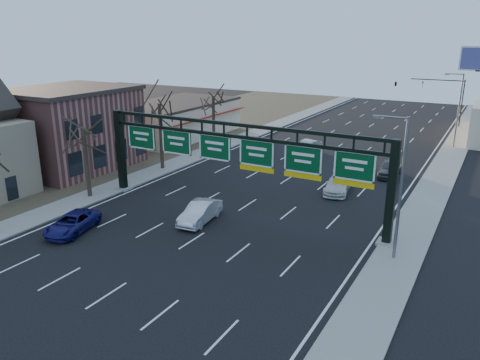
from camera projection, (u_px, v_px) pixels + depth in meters
The scene contains 19 objects.
ground at pixel (174, 252), 30.27m from camera, with size 160.00×160.00×0.00m, color black.
sidewalk_left at pixel (190, 158), 52.86m from camera, with size 3.00×120.00×0.12m, color gray.
sidewalk_right at pixel (430, 194), 40.89m from camera, with size 3.00×120.00×0.12m, color gray.
dirt_strip_left at pixel (111, 146), 58.58m from camera, with size 21.00×120.00×0.06m, color #473D2B.
lane_markings at pixel (295, 174), 46.89m from camera, with size 21.60×120.00×0.01m, color white.
sign_gantry at pixel (237, 156), 35.45m from camera, with size 24.60×1.20×7.20m.
brick_block at pixel (70, 128), 48.22m from camera, with size 10.40×12.40×8.30m.
cream_strip at pixel (176, 119), 63.71m from camera, with size 10.90×18.40×4.70m.
tree_gantry at pixel (82, 115), 38.27m from camera, with size 3.60×3.60×8.48m.
tree_mid at pixel (159, 93), 46.36m from camera, with size 3.60×3.60×9.24m.
tree_far at pixel (213, 87), 54.78m from camera, with size 3.60×3.60×8.86m.
streetlight_near at pixel (399, 182), 27.90m from camera, with size 2.15×0.22×9.00m.
streetlight_far at pixel (458, 107), 56.15m from camera, with size 2.15×0.22×9.00m.
traffic_signal_mast at pixel (420, 88), 71.66m from camera, with size 10.16×0.54×7.00m.
car_blue_suv at pixel (72, 223), 33.20m from camera, with size 2.19×4.75×1.32m, color navy.
car_silver_sedan at pixel (200, 212), 34.93m from camera, with size 1.61×4.60×1.52m, color silver.
car_white_wagon at pixel (338, 184), 41.49m from camera, with size 1.99×4.91×1.42m, color silver.
car_grey_far at pixel (390, 168), 46.14m from camera, with size 1.88×4.66×1.59m, color #45484B.
car_silver_distant at pixel (307, 147), 54.99m from camera, with size 1.57×4.51×1.49m, color #B4B4B9.
Camera 1 is at (17.19, -21.83, 13.58)m, focal length 35.00 mm.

